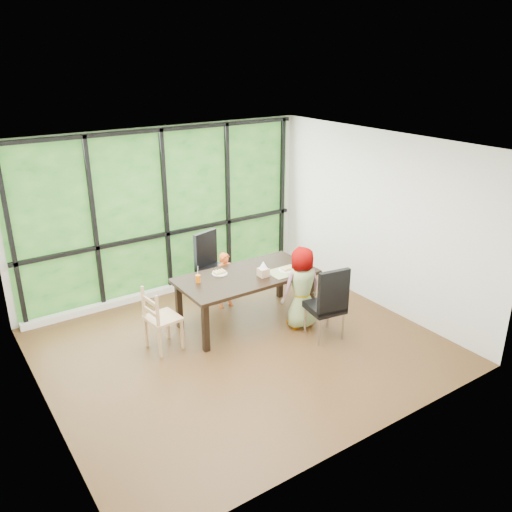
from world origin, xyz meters
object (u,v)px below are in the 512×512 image
Objects in this scene: plate_near at (286,270)px; dining_table at (247,298)px; chair_window_leather at (215,266)px; green_cup at (302,264)px; chair_interior_leather at (325,302)px; white_mug at (296,257)px; chair_end_beech at (163,318)px; plate_far at (220,273)px; child_toddler at (226,280)px; tissue_box at (263,272)px; child_older at (302,288)px; orange_cup at (198,279)px.

dining_table is at bearing 160.41° from plate_near.
chair_window_leather reaches higher than green_cup.
chair_interior_leather is (0.62, -1.96, 0.00)m from chair_window_leather.
white_mug is at bearing 33.38° from plate_near.
chair_end_beech is at bearing 173.24° from green_cup.
plate_near is at bearing -19.59° from dining_table.
child_toddler is at bearing 49.32° from plate_far.
chair_window_leather reaches higher than plate_far.
chair_end_beech is 4.00× the size of plate_far.
plate_far is (-0.30, -0.35, 0.31)m from child_toddler.
chair_end_beech is 6.53× the size of tissue_box.
plate_far is at bearing 155.64° from green_cup.
chair_interior_leather is 0.44m from child_older.
chair_interior_leather is 1.20× the size of chair_end_beech.
green_cup is (0.21, 0.29, 0.21)m from child_older.
chair_end_beech is at bearing -178.58° from white_mug.
orange_cup is at bearing 164.64° from green_cup.
chair_end_beech is 1.46m from child_toddler.
child_older is at bearing -41.97° from tissue_box.
child_toddler is 6.46× the size of tissue_box.
chair_end_beech is 1.93m from plate_near.
tissue_box is (0.17, -0.77, 0.36)m from child_toddler.
chair_end_beech is at bearing -17.30° from chair_interior_leather.
plate_near is at bearing -75.25° from chair_interior_leather.
chair_interior_leather is 0.98m from tissue_box.
chair_window_leather is 1.19m from tissue_box.
child_older is at bearing -43.07° from dining_table.
chair_window_leather is 8.47× the size of green_cup.
orange_cup is at bearing -147.80° from chair_window_leather.
chair_end_beech is at bearing -7.58° from child_older.
child_toddler is 0.74× the size of child_older.
child_toddler is 1.30m from child_older.
chair_end_beech is at bearing -179.60° from dining_table.
chair_end_beech is (-1.36, -0.98, -0.09)m from chair_window_leather.
white_mug is 0.62× the size of tissue_box.
chair_window_leather is 1.31m from plate_near.
orange_cup reaches higher than plate_far.
orange_cup is at bearing -81.81° from chair_end_beech.
green_cup is at bearing -73.99° from chair_window_leather.
child_toddler reaches higher than orange_cup.
green_cup is (0.81, -0.86, 0.37)m from child_toddler.
chair_interior_leather is 1.71m from child_toddler.
chair_interior_leather is 0.89× the size of child_older.
chair_window_leather is at bearing 88.63° from child_toddler.
white_mug is (2.27, 0.06, 0.34)m from chair_end_beech.
plate_near is 1.79× the size of green_cup.
child_toddler is at bearing 102.66° from tissue_box.
child_toddler is 3.91× the size of plate_near.
tissue_box is at bearing -98.98° from chair_window_leather.
child_toddler is 0.56m from plate_far.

